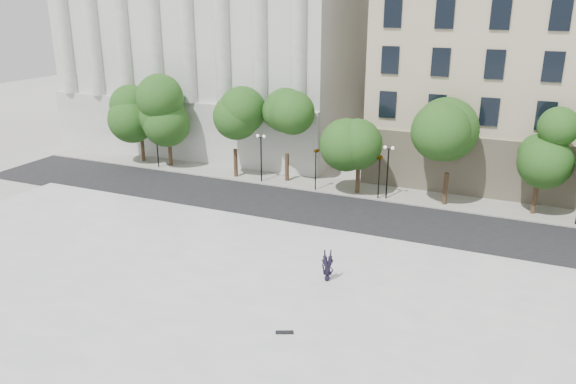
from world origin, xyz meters
name	(u,v)px	position (x,y,z in m)	size (l,w,h in m)	color
ground	(170,327)	(0.00, 0.00, 0.00)	(160.00, 160.00, 0.00)	beige
plaza	(202,295)	(0.00, 3.00, 0.23)	(44.00, 22.00, 0.45)	silver
street	(306,209)	(0.00, 18.00, 0.01)	(60.00, 8.00, 0.02)	black
far_sidewalk	(332,186)	(0.00, 24.00, 0.06)	(60.00, 4.00, 0.12)	#B0ADA2
building_west	(236,22)	(-17.00, 38.57, 12.89)	(31.50, 27.65, 25.60)	silver
traffic_light_west	(316,149)	(-0.89, 22.30, 3.65)	(0.94, 1.64, 4.16)	black
traffic_light_east	(380,155)	(4.52, 22.30, 3.76)	(0.49, 1.92, 4.26)	black
person_lying	(327,276)	(5.76, 6.86, 0.70)	(0.67, 0.44, 1.84)	black
skateboard	(284,332)	(5.70, 1.11, 0.49)	(0.84, 0.22, 0.09)	black
street_trees	(318,129)	(-1.15, 23.39, 5.13)	(44.99, 4.98, 7.76)	#382619
lamp_posts	(328,158)	(0.10, 22.60, 2.93)	(36.87, 0.28, 4.46)	black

